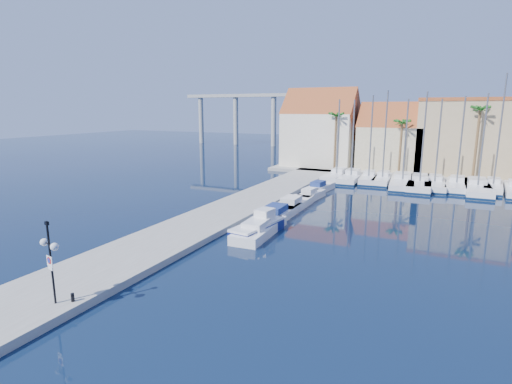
# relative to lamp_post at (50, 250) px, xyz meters

# --- Properties ---
(ground) EXTENTS (260.00, 260.00, 0.00)m
(ground) POSITION_rel_lamp_post_xyz_m (7.26, 8.99, -3.42)
(ground) COLOR black
(ground) RESTS_ON ground
(quay_west) EXTENTS (6.00, 77.00, 0.50)m
(quay_west) POSITION_rel_lamp_post_xyz_m (-1.74, 22.49, -3.17)
(quay_west) COLOR gray
(quay_west) RESTS_ON ground
(shore_north) EXTENTS (54.00, 16.00, 0.50)m
(shore_north) POSITION_rel_lamp_post_xyz_m (17.26, 56.99, -3.17)
(shore_north) COLOR gray
(shore_north) RESTS_ON ground
(lamp_post) EXTENTS (1.49, 0.64, 4.45)m
(lamp_post) POSITION_rel_lamp_post_xyz_m (0.00, 0.00, 0.00)
(lamp_post) COLOR black
(lamp_post) RESTS_ON quay_west
(bollard) EXTENTS (0.18, 0.18, 0.45)m
(bollard) POSITION_rel_lamp_post_xyz_m (0.66, 0.53, -2.69)
(bollard) COLOR black
(bollard) RESTS_ON quay_west
(fishing_boat) EXTENTS (2.65, 5.99, 2.03)m
(fishing_boat) POSITION_rel_lamp_post_xyz_m (3.95, 16.40, -2.74)
(fishing_boat) COLOR navy
(fishing_boat) RESTS_ON ground
(motorboat_west_0) EXTENTS (2.68, 7.42, 1.40)m
(motorboat_west_0) POSITION_rel_lamp_post_xyz_m (4.00, 16.41, -2.91)
(motorboat_west_0) COLOR white
(motorboat_west_0) RESTS_ON ground
(motorboat_west_1) EXTENTS (2.48, 7.50, 1.40)m
(motorboat_west_1) POSITION_rel_lamp_post_xyz_m (3.40, 21.90, -2.91)
(motorboat_west_1) COLOR white
(motorboat_west_1) RESTS_ON ground
(motorboat_west_2) EXTENTS (2.27, 7.03, 1.40)m
(motorboat_west_2) POSITION_rel_lamp_post_xyz_m (3.45, 26.04, -2.91)
(motorboat_west_2) COLOR white
(motorboat_west_2) RESTS_ON ground
(motorboat_west_3) EXTENTS (2.11, 5.51, 1.40)m
(motorboat_west_3) POSITION_rel_lamp_post_xyz_m (3.70, 31.11, -2.91)
(motorboat_west_3) COLOR white
(motorboat_west_3) RESTS_ON ground
(motorboat_west_4) EXTENTS (2.50, 6.13, 1.40)m
(motorboat_west_4) POSITION_rel_lamp_post_xyz_m (3.31, 36.03, -2.91)
(motorboat_west_4) COLOR white
(motorboat_west_4) RESTS_ON ground
(sailboat_0) EXTENTS (2.94, 9.32, 11.70)m
(sailboat_0) POSITION_rel_lamp_post_xyz_m (3.17, 45.76, -2.83)
(sailboat_0) COLOR white
(sailboat_0) RESTS_ON ground
(sailboat_1) EXTENTS (2.79, 9.61, 11.64)m
(sailboat_1) POSITION_rel_lamp_post_xyz_m (5.38, 45.27, -2.84)
(sailboat_1) COLOR white
(sailboat_1) RESTS_ON ground
(sailboat_2) EXTENTS (2.79, 8.26, 12.21)m
(sailboat_2) POSITION_rel_lamp_post_xyz_m (7.84, 45.27, -2.80)
(sailboat_2) COLOR white
(sailboat_2) RESTS_ON ground
(sailboat_3) EXTENTS (2.31, 8.25, 12.84)m
(sailboat_3) POSITION_rel_lamp_post_xyz_m (9.76, 45.43, -2.79)
(sailboat_3) COLOR white
(sailboat_3) RESTS_ON ground
(sailboat_4) EXTENTS (3.96, 11.86, 11.69)m
(sailboat_4) POSITION_rel_lamp_post_xyz_m (12.48, 44.72, -2.86)
(sailboat_4) COLOR white
(sailboat_4) RESTS_ON ground
(sailboat_5) EXTENTS (3.22, 11.39, 12.56)m
(sailboat_5) POSITION_rel_lamp_post_xyz_m (14.74, 44.42, -2.85)
(sailboat_5) COLOR white
(sailboat_5) RESTS_ON ground
(sailboat_6) EXTENTS (3.09, 9.95, 11.61)m
(sailboat_6) POSITION_rel_lamp_post_xyz_m (16.52, 44.83, -2.84)
(sailboat_6) COLOR white
(sailboat_6) RESTS_ON ground
(sailboat_7) EXTENTS (2.90, 9.60, 11.96)m
(sailboat_7) POSITION_rel_lamp_post_xyz_m (19.18, 45.20, -2.83)
(sailboat_7) COLOR white
(sailboat_7) RESTS_ON ground
(sailboat_8) EXTENTS (3.22, 11.51, 12.26)m
(sailboat_8) POSITION_rel_lamp_post_xyz_m (21.53, 44.50, -2.86)
(sailboat_8) COLOR white
(sailboat_8) RESTS_ON ground
(sailboat_9) EXTENTS (2.86, 8.37, 14.63)m
(sailboat_9) POSITION_rel_lamp_post_xyz_m (23.40, 45.93, -2.75)
(sailboat_9) COLOR white
(sailboat_9) RESTS_ON ground
(building_0) EXTENTS (12.30, 9.00, 13.50)m
(building_0) POSITION_rel_lamp_post_xyz_m (-2.74, 55.99, 3.11)
(building_0) COLOR beige
(building_0) RESTS_ON shore_north
(building_1) EXTENTS (10.30, 8.00, 11.00)m
(building_1) POSITION_rel_lamp_post_xyz_m (9.26, 55.99, 1.88)
(building_1) COLOR tan
(building_1) RESTS_ON shore_north
(building_2) EXTENTS (14.20, 10.20, 11.50)m
(building_2) POSITION_rel_lamp_post_xyz_m (20.26, 56.99, 2.84)
(building_2) COLOR tan
(building_2) RESTS_ON shore_north
(palm_0) EXTENTS (2.60, 2.60, 10.15)m
(palm_0) POSITION_rel_lamp_post_xyz_m (1.26, 50.99, 5.66)
(palm_0) COLOR brown
(palm_0) RESTS_ON shore_north
(palm_1) EXTENTS (2.60, 2.60, 9.15)m
(palm_1) POSITION_rel_lamp_post_xyz_m (11.26, 50.99, 4.72)
(palm_1) COLOR brown
(palm_1) RESTS_ON shore_north
(palm_2) EXTENTS (2.60, 2.60, 11.15)m
(palm_2) POSITION_rel_lamp_post_xyz_m (21.26, 50.99, 6.60)
(palm_2) COLOR brown
(palm_2) RESTS_ON shore_north
(viaduct) EXTENTS (48.00, 2.20, 14.45)m
(viaduct) POSITION_rel_lamp_post_xyz_m (-31.82, 90.99, 6.83)
(viaduct) COLOR #9E9E99
(viaduct) RESTS_ON ground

